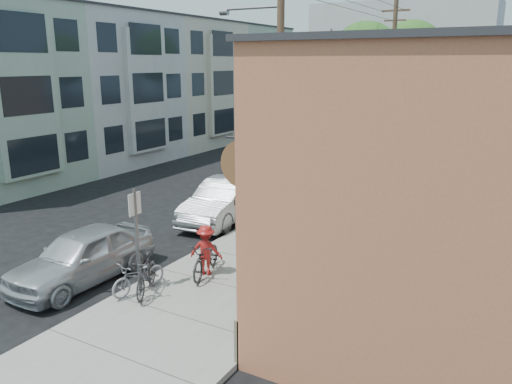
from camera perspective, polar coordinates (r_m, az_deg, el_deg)
The scene contains 26 objects.
ground at distance 18.04m, azimuth -11.53°, elevation -5.61°, with size 120.00×120.00×0.00m, color black.
sidewalk at distance 25.42m, azimuth 12.54°, elevation 0.45°, with size 4.50×58.00×0.15m, color gray.
cafe_building at distance 18.03m, azimuth 21.85°, elevation 4.50°, with size 6.60×20.20×6.61m.
apartment_row at distance 35.34m, azimuth -11.71°, elevation 11.65°, with size 6.30×32.00×9.00m.
end_cap_building at distance 56.26m, azimuth 16.30°, elevation 13.90°, with size 18.00×8.00×12.00m, color #B3B2AD.
sign_post at distance 13.63m, azimuth -13.51°, elevation -4.25°, with size 0.07×0.45×2.80m.
parking_meter_near at distance 17.87m, azimuth -2.29°, elevation -2.19°, with size 0.14×0.14×1.24m.
parking_meter_far at distance 24.08m, azimuth 6.73°, elevation 2.14°, with size 0.14×0.14×1.24m.
utility_pole_near at distance 19.65m, azimuth 2.61°, elevation 12.46°, with size 3.57×0.28×10.00m.
utility_pole_far at distance 34.98m, azimuth 15.22°, elevation 12.81°, with size 1.80×0.28×10.00m.
tree_bare at distance 21.95m, azimuth 6.46°, elevation 6.19°, with size 0.24×0.24×5.63m.
tree_leafy_mid at distance 28.17m, azimuth 12.36°, elevation 14.71°, with size 3.79×3.79×8.12m.
tree_leafy_far at distance 38.24m, azimuth 17.24°, elevation 14.80°, with size 4.70×4.70×8.90m.
patio_chair_a at distance 13.39m, azimuth 4.48°, elevation -9.92°, with size 0.50×0.50×0.88m, color #134521, non-canonical shape.
patio_chair_b at distance 12.46m, azimuth 1.03°, elevation -11.84°, with size 0.50×0.50×0.88m, color #134521, non-canonical shape.
patron_grey at distance 12.70m, azimuth 1.20°, elevation -8.62°, with size 0.72×0.47×1.96m, color gray.
patron_green at distance 11.74m, azimuth 0.56°, elevation -11.65°, with size 0.78×0.61×1.60m, color #2F7530.
cyclist at distance 14.55m, azimuth -5.73°, elevation -6.61°, with size 0.96×0.55×1.49m, color maroon.
cyclist_bike at distance 14.63m, azimuth -5.71°, elevation -7.45°, with size 0.68×1.96×1.03m, color black.
parked_bike_a at distance 13.74m, azimuth -12.44°, elevation -9.18°, with size 0.50×1.76×1.06m, color black.
parked_bike_b at distance 13.89m, azimuth -13.24°, elevation -9.35°, with size 0.59×1.69×0.89m, color gray.
car_0 at distance 15.22m, azimuth -19.25°, elevation -6.89°, with size 1.83×4.55×1.55m, color #B4B7BC.
car_1 at distance 19.86m, azimuth -3.60°, elevation -0.96°, with size 1.74×4.98×1.64m, color #AEB3B6.
car_2 at distance 24.54m, azimuth 2.32°, elevation 1.71°, with size 1.87×4.60×1.33m, color black.
car_3 at distance 29.56m, azimuth 8.23°, elevation 4.13°, with size 2.80×6.07×1.69m, color #95979C.
bus at distance 42.73m, azimuth 11.69°, elevation 8.12°, with size 2.57×10.98×3.06m, color beige.
Camera 1 is at (11.28, -12.67, 6.14)m, focal length 35.00 mm.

